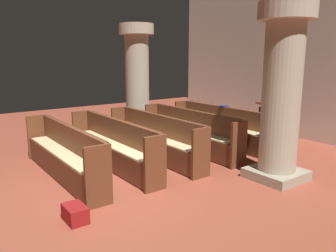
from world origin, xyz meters
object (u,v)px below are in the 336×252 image
(pew_row_2, at_px, (154,136))
(pew_row_3, at_px, (113,143))
(pillar_far_side, at_px, (137,78))
(pew_row_1, at_px, (190,130))
(pew_row_0, at_px, (220,125))
(kneeler_box_red, at_px, (75,214))
(hymn_book, at_px, (224,106))
(pew_row_4, at_px, (63,151))
(pillar_aisle_side, at_px, (282,91))
(lectern, at_px, (265,125))

(pew_row_2, height_order, pew_row_3, same)
(pillar_far_side, bearing_deg, pew_row_3, -40.89)
(pillar_far_side, bearing_deg, pew_row_1, -0.06)
(pew_row_0, height_order, kneeler_box_red, pew_row_0)
(hymn_book, bearing_deg, pew_row_4, -89.17)
(pillar_aisle_side, relative_size, hymn_book, 14.86)
(pew_row_3, distance_m, pew_row_4, 1.04)
(pew_row_2, xyz_separation_m, pillar_aisle_side, (2.46, 1.12, 1.15))
(kneeler_box_red, bearing_deg, pew_row_1, 116.70)
(pew_row_4, bearing_deg, pew_row_0, 90.00)
(lectern, bearing_deg, pew_row_4, -95.91)
(lectern, bearing_deg, kneeler_box_red, -77.71)
(pew_row_1, xyz_separation_m, pew_row_4, (0.00, -3.13, 0.00))
(pew_row_1, height_order, lectern, lectern)
(pew_row_0, height_order, pillar_aisle_side, pillar_aisle_side)
(pew_row_3, bearing_deg, pew_row_2, 90.00)
(pew_row_1, relative_size, pillar_aisle_side, 1.02)
(pew_row_4, bearing_deg, pillar_far_side, 127.60)
(pillar_aisle_side, distance_m, pillar_far_side, 4.88)
(pew_row_1, distance_m, pew_row_2, 1.04)
(pillar_aisle_side, bearing_deg, lectern, 131.84)
(pew_row_3, bearing_deg, pew_row_4, -90.00)
(hymn_book, xyz_separation_m, kneeler_box_red, (1.89, -4.86, -0.88))
(pew_row_1, bearing_deg, lectern, 75.94)
(pew_row_1, xyz_separation_m, pillar_aisle_side, (2.46, 0.07, 1.15))
(pew_row_1, height_order, kneeler_box_red, pew_row_1)
(pillar_far_side, xyz_separation_m, hymn_book, (2.35, 1.23, -0.68))
(pillar_aisle_side, xyz_separation_m, hymn_book, (-2.53, 1.16, -0.68))
(pew_row_3, height_order, lectern, lectern)
(pew_row_4, relative_size, pillar_far_side, 1.02)
(pew_row_0, xyz_separation_m, pew_row_2, (0.00, -2.09, 0.00))
(pew_row_4, height_order, hymn_book, hymn_book)
(pew_row_2, relative_size, pew_row_4, 1.00)
(pew_row_3, xyz_separation_m, pillar_far_side, (-2.41, 2.09, 1.15))
(pew_row_3, relative_size, hymn_book, 15.14)
(pew_row_1, bearing_deg, hymn_book, 92.92)
(pew_row_4, distance_m, pillar_aisle_side, 4.20)
(pew_row_0, relative_size, pew_row_4, 1.00)
(pew_row_1, xyz_separation_m, pew_row_2, (0.00, -1.04, 0.00))
(pew_row_1, xyz_separation_m, hymn_book, (-0.06, 1.23, 0.47))
(pew_row_4, relative_size, hymn_book, 15.14)
(pew_row_2, height_order, hymn_book, hymn_book)
(pew_row_2, bearing_deg, pew_row_3, -90.00)
(pillar_aisle_side, bearing_deg, pew_row_3, -138.75)
(pew_row_0, distance_m, lectern, 1.29)
(pew_row_3, bearing_deg, lectern, 82.66)
(pew_row_3, xyz_separation_m, kneeler_box_red, (1.82, -1.54, -0.41))
(pillar_aisle_side, bearing_deg, hymn_book, 155.34)
(pew_row_0, xyz_separation_m, lectern, (0.55, 1.16, -0.07))
(pew_row_0, xyz_separation_m, kneeler_box_red, (1.82, -4.67, -0.41))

